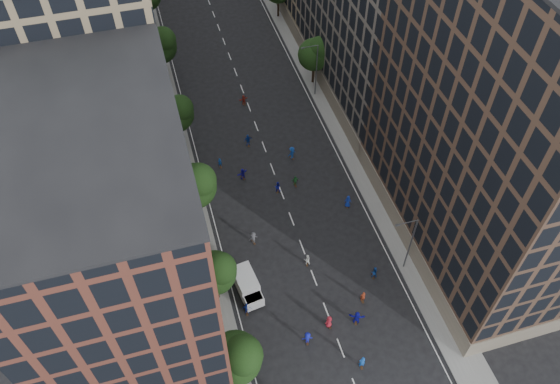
# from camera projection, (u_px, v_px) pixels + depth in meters

# --- Properties ---
(ground) EXTENTS (240.00, 240.00, 0.00)m
(ground) POSITION_uv_depth(u_px,v_px,m) (257.00, 128.00, 79.91)
(ground) COLOR black
(ground) RESTS_ON ground
(sidewalk_left) EXTENTS (4.00, 105.00, 0.15)m
(sidewalk_left) POSITION_uv_depth(u_px,v_px,m) (168.00, 110.00, 82.40)
(sidewalk_left) COLOR slate
(sidewalk_left) RESTS_ON ground
(sidewalk_right) EXTENTS (4.00, 105.00, 0.15)m
(sidewalk_right) POSITION_uv_depth(u_px,v_px,m) (318.00, 83.00, 86.72)
(sidewalk_right) COLOR slate
(sidewalk_right) RESTS_ON ground
(bldg_left_a) EXTENTS (14.00, 22.00, 30.00)m
(bldg_left_a) POSITION_uv_depth(u_px,v_px,m) (122.00, 261.00, 46.93)
(bldg_left_a) COLOR #592C22
(bldg_left_a) RESTS_ON ground
(bldg_left_b) EXTENTS (14.00, 26.00, 34.00)m
(bldg_left_b) POSITION_uv_depth(u_px,v_px,m) (98.00, 76.00, 60.48)
(bldg_left_b) COLOR #837255
(bldg_left_b) RESTS_ON ground
(bldg_right_a) EXTENTS (14.00, 30.00, 36.00)m
(bldg_right_a) POSITION_uv_depth(u_px,v_px,m) (500.00, 123.00, 54.01)
(bldg_right_a) COLOR #483326
(bldg_right_a) RESTS_ON ground
(tree_left_0) EXTENTS (5.20, 5.20, 8.83)m
(tree_left_0) POSITION_uv_depth(u_px,v_px,m) (237.00, 357.00, 50.73)
(tree_left_0) COLOR black
(tree_left_0) RESTS_ON ground
(tree_left_1) EXTENTS (4.80, 4.80, 8.21)m
(tree_left_1) POSITION_uv_depth(u_px,v_px,m) (216.00, 272.00, 57.32)
(tree_left_1) COLOR black
(tree_left_1) RESTS_ON ground
(tree_left_2) EXTENTS (5.60, 5.60, 9.45)m
(tree_left_2) POSITION_uv_depth(u_px,v_px,m) (195.00, 185.00, 64.23)
(tree_left_2) COLOR black
(tree_left_2) RESTS_ON ground
(tree_left_3) EXTENTS (5.00, 5.00, 8.58)m
(tree_left_3) POSITION_uv_depth(u_px,v_px,m) (177.00, 112.00, 73.43)
(tree_left_3) COLOR black
(tree_left_3) RESTS_ON ground
(tree_left_4) EXTENTS (5.40, 5.40, 9.08)m
(tree_left_4) POSITION_uv_depth(u_px,v_px,m) (160.00, 44.00, 83.26)
(tree_left_4) COLOR black
(tree_left_4) RESTS_ON ground
(tree_right_a) EXTENTS (5.00, 5.00, 8.39)m
(tree_right_a) POSITION_uv_depth(u_px,v_px,m) (316.00, 53.00, 82.62)
(tree_right_a) COLOR black
(tree_right_a) RESTS_ON ground
(streetlamp_near) EXTENTS (2.64, 0.22, 9.06)m
(streetlamp_near) POSITION_uv_depth(u_px,v_px,m) (409.00, 242.00, 60.29)
(streetlamp_near) COLOR #595B60
(streetlamp_near) RESTS_ON ground
(streetlamp_far) EXTENTS (2.64, 0.22, 9.06)m
(streetlamp_far) POSITION_uv_depth(u_px,v_px,m) (315.00, 68.00, 81.00)
(streetlamp_far) COLOR #595B60
(streetlamp_far) RESTS_ON ground
(cargo_van) EXTENTS (2.93, 5.16, 2.61)m
(cargo_van) POSITION_uv_depth(u_px,v_px,m) (247.00, 286.00, 61.00)
(cargo_van) COLOR silver
(cargo_van) RESTS_ON ground
(skater_1) EXTENTS (0.74, 0.53, 1.91)m
(skater_1) POSITION_uv_depth(u_px,v_px,m) (362.00, 362.00, 55.63)
(skater_1) COLOR blue
(skater_1) RESTS_ON ground
(skater_2) EXTENTS (0.98, 0.86, 1.69)m
(skater_2) POSITION_uv_depth(u_px,v_px,m) (374.00, 272.00, 62.77)
(skater_2) COLOR navy
(skater_2) RESTS_ON ground
(skater_3) EXTENTS (1.19, 0.79, 1.73)m
(skater_3) POSITION_uv_depth(u_px,v_px,m) (307.00, 338.00, 57.44)
(skater_3) COLOR #151BAB
(skater_3) RESTS_ON ground
(skater_4) EXTENTS (1.12, 0.67, 1.79)m
(skater_4) POSITION_uv_depth(u_px,v_px,m) (247.00, 309.00, 59.66)
(skater_4) COLOR navy
(skater_4) RESTS_ON ground
(skater_5) EXTENTS (1.83, 1.19, 1.89)m
(skater_5) POSITION_uv_depth(u_px,v_px,m) (357.00, 318.00, 58.90)
(skater_5) COLOR #1515AB
(skater_5) RESTS_ON ground
(skater_6) EXTENTS (1.02, 0.80, 1.83)m
(skater_6) POSITION_uv_depth(u_px,v_px,m) (329.00, 322.00, 58.63)
(skater_6) COLOR maroon
(skater_6) RESTS_ON ground
(skater_7) EXTENTS (0.63, 0.45, 1.60)m
(skater_7) POSITION_uv_depth(u_px,v_px,m) (363.00, 297.00, 60.75)
(skater_7) COLOR maroon
(skater_7) RESTS_ON ground
(skater_8) EXTENTS (0.89, 0.76, 1.59)m
(skater_8) POSITION_uv_depth(u_px,v_px,m) (307.00, 260.00, 63.95)
(skater_8) COLOR white
(skater_8) RESTS_ON ground
(skater_9) EXTENTS (1.26, 0.89, 1.78)m
(skater_9) POSITION_uv_depth(u_px,v_px,m) (253.00, 238.00, 65.88)
(skater_9) COLOR #48484E
(skater_9) RESTS_ON ground
(skater_10) EXTENTS (0.98, 0.43, 1.66)m
(skater_10) POSITION_uv_depth(u_px,v_px,m) (295.00, 181.00, 72.04)
(skater_10) COLOR #206B2B
(skater_10) RESTS_ON ground
(skater_11) EXTENTS (1.63, 1.10, 1.69)m
(skater_11) POSITION_uv_depth(u_px,v_px,m) (243.00, 174.00, 72.83)
(skater_11) COLOR #171298
(skater_11) RESTS_ON ground
(skater_12) EXTENTS (1.05, 0.89, 1.83)m
(skater_12) POSITION_uv_depth(u_px,v_px,m) (348.00, 202.00, 69.60)
(skater_12) COLOR navy
(skater_12) RESTS_ON ground
(skater_13) EXTENTS (0.60, 0.45, 1.51)m
(skater_13) POSITION_uv_depth(u_px,v_px,m) (220.00, 163.00, 74.32)
(skater_13) COLOR #123F93
(skater_13) RESTS_ON ground
(skater_14) EXTENTS (0.98, 0.88, 1.68)m
(skater_14) POSITION_uv_depth(u_px,v_px,m) (277.00, 187.00, 71.32)
(skater_14) COLOR #1318A0
(skater_14) RESTS_ON ground
(skater_15) EXTENTS (1.43, 1.17, 1.93)m
(skater_15) POSITION_uv_depth(u_px,v_px,m) (292.00, 153.00, 75.22)
(skater_15) COLOR #133D9A
(skater_15) RESTS_ON ground
(skater_16) EXTENTS (1.19, 0.61, 1.94)m
(skater_16) POSITION_uv_depth(u_px,v_px,m) (248.00, 140.00, 76.87)
(skater_16) COLOR navy
(skater_16) RESTS_ON ground
(skater_17) EXTENTS (1.53, 0.84, 1.58)m
(skater_17) POSITION_uv_depth(u_px,v_px,m) (244.00, 100.00, 82.88)
(skater_17) COLOR maroon
(skater_17) RESTS_ON ground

